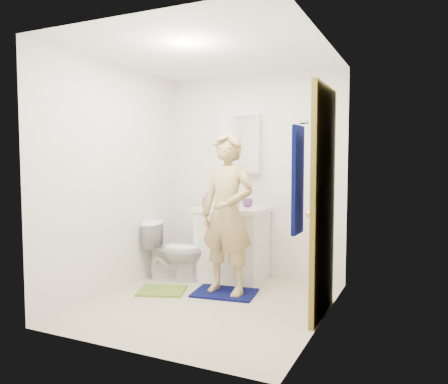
# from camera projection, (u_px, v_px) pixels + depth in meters

# --- Properties ---
(floor) EXTENTS (2.20, 2.40, 0.02)m
(floor) POSITION_uv_depth(u_px,v_px,m) (209.00, 305.00, 4.25)
(floor) COLOR beige
(floor) RESTS_ON ground
(ceiling) EXTENTS (2.20, 2.40, 0.02)m
(ceiling) POSITION_uv_depth(u_px,v_px,m) (208.00, 52.00, 4.08)
(ceiling) COLOR white
(ceiling) RESTS_ON ground
(wall_back) EXTENTS (2.20, 0.02, 2.40)m
(wall_back) POSITION_uv_depth(u_px,v_px,m) (254.00, 177.00, 5.26)
(wall_back) COLOR white
(wall_back) RESTS_ON ground
(wall_front) EXTENTS (2.20, 0.02, 2.40)m
(wall_front) POSITION_uv_depth(u_px,v_px,m) (131.00, 188.00, 3.07)
(wall_front) COLOR white
(wall_front) RESTS_ON ground
(wall_left) EXTENTS (0.02, 2.40, 2.40)m
(wall_left) POSITION_uv_depth(u_px,v_px,m) (116.00, 179.00, 4.64)
(wall_left) COLOR white
(wall_left) RESTS_ON ground
(wall_right) EXTENTS (0.02, 2.40, 2.40)m
(wall_right) POSITION_uv_depth(u_px,v_px,m) (325.00, 183.00, 3.70)
(wall_right) COLOR white
(wall_right) RESTS_ON ground
(vanity_cabinet) EXTENTS (0.75, 0.55, 0.80)m
(vanity_cabinet) POSITION_uv_depth(u_px,v_px,m) (233.00, 245.00, 5.11)
(vanity_cabinet) COLOR white
(vanity_cabinet) RESTS_ON floor
(countertop) EXTENTS (0.79, 0.59, 0.05)m
(countertop) POSITION_uv_depth(u_px,v_px,m) (233.00, 209.00, 5.08)
(countertop) COLOR white
(countertop) RESTS_ON vanity_cabinet
(sink_basin) EXTENTS (0.40, 0.40, 0.03)m
(sink_basin) POSITION_uv_depth(u_px,v_px,m) (233.00, 208.00, 5.08)
(sink_basin) COLOR white
(sink_basin) RESTS_ON countertop
(faucet) EXTENTS (0.03, 0.03, 0.12)m
(faucet) POSITION_uv_depth(u_px,v_px,m) (239.00, 201.00, 5.24)
(faucet) COLOR silver
(faucet) RESTS_ON countertop
(medicine_cabinet) EXTENTS (0.50, 0.12, 0.70)m
(medicine_cabinet) POSITION_uv_depth(u_px,v_px,m) (240.00, 143.00, 5.23)
(medicine_cabinet) COLOR white
(medicine_cabinet) RESTS_ON wall_back
(mirror_panel) EXTENTS (0.46, 0.01, 0.66)m
(mirror_panel) POSITION_uv_depth(u_px,v_px,m) (238.00, 143.00, 5.18)
(mirror_panel) COLOR white
(mirror_panel) RESTS_ON wall_back
(door) EXTENTS (0.05, 0.80, 2.05)m
(door) POSITION_uv_depth(u_px,v_px,m) (323.00, 202.00, 3.87)
(door) COLOR olive
(door) RESTS_ON ground
(door_knob) EXTENTS (0.07, 0.07, 0.07)m
(door_knob) POSITION_uv_depth(u_px,v_px,m) (310.00, 214.00, 3.60)
(door_knob) COLOR gold
(door_knob) RESTS_ON door
(towel) EXTENTS (0.03, 0.24, 0.80)m
(towel) POSITION_uv_depth(u_px,v_px,m) (298.00, 180.00, 3.21)
(towel) COLOR #070C49
(towel) RESTS_ON wall_right
(towel_hook) EXTENTS (0.06, 0.02, 0.02)m
(towel_hook) POSITION_uv_depth(u_px,v_px,m) (304.00, 122.00, 3.17)
(towel_hook) COLOR silver
(towel_hook) RESTS_ON wall_right
(toilet) EXTENTS (0.75, 0.54, 0.69)m
(toilet) POSITION_uv_depth(u_px,v_px,m) (175.00, 250.00, 5.10)
(toilet) COLOR white
(toilet) RESTS_ON floor
(bath_mat) EXTENTS (0.70, 0.54, 0.02)m
(bath_mat) POSITION_uv_depth(u_px,v_px,m) (225.00, 293.00, 4.57)
(bath_mat) COLOR #070C49
(bath_mat) RESTS_ON floor
(green_rug) EXTENTS (0.59, 0.54, 0.02)m
(green_rug) POSITION_uv_depth(u_px,v_px,m) (162.00, 291.00, 4.65)
(green_rug) COLOR olive
(green_rug) RESTS_ON floor
(soap_dispenser) EXTENTS (0.09, 0.09, 0.17)m
(soap_dispenser) POSITION_uv_depth(u_px,v_px,m) (206.00, 200.00, 5.12)
(soap_dispenser) COLOR #AB4F51
(soap_dispenser) RESTS_ON countertop
(toothbrush_cup) EXTENTS (0.15, 0.15, 0.10)m
(toothbrush_cup) POSITION_uv_depth(u_px,v_px,m) (248.00, 203.00, 5.12)
(toothbrush_cup) COLOR #60397D
(toothbrush_cup) RESTS_ON countertop
(man) EXTENTS (0.65, 0.48, 1.65)m
(man) POSITION_uv_depth(u_px,v_px,m) (227.00, 214.00, 4.48)
(man) COLOR tan
(man) RESTS_ON bath_mat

